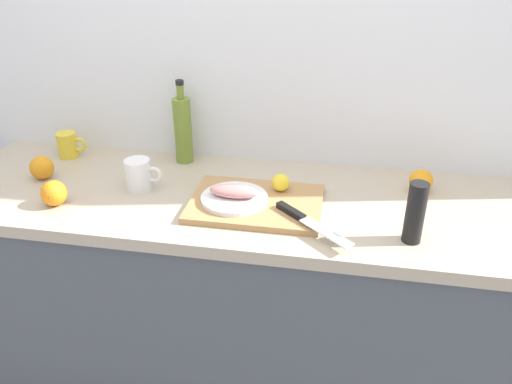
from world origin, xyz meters
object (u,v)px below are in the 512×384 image
Objects in this scene: cutting_board at (256,203)px; lemon_0 at (281,182)px; chef_knife at (303,219)px; pepper_mill at (415,213)px; white_plate at (234,198)px; coffee_mug_0 at (68,145)px; olive_oil_bottle at (183,129)px; coffee_mug_1 at (139,175)px; fish_fillet at (234,191)px; orange_0 at (54,193)px.

lemon_0 is (0.07, 0.08, 0.04)m from cutting_board.
chef_knife is 0.31m from pepper_mill.
white_plate is at bearing -169.86° from cutting_board.
pepper_mill is (1.21, -0.36, 0.04)m from coffee_mug_0.
olive_oil_bottle is (-0.47, 0.38, 0.10)m from chef_knife.
pepper_mill is at bearing -13.96° from cutting_board.
coffee_mug_1 is at bearing 169.97° from white_plate.
chef_knife is 0.57m from coffee_mug_1.
chef_knife is at bearing -21.02° from fish_fillet.
white_plate is 0.68× the size of olive_oil_bottle.
cutting_board is 3.62× the size of coffee_mug_0.
cutting_board is at bearing -18.26° from coffee_mug_0.
cutting_board is at bearing 10.14° from fish_fillet.
orange_0 is (-0.68, -0.18, -0.01)m from lemon_0.
olive_oil_bottle is 2.45× the size of coffee_mug_1.
lemon_0 is 0.44m from pepper_mill.
chef_knife is at bearing -63.24° from lemon_0.
olive_oil_bottle is at bearing 137.89° from cutting_board.
fish_fillet is at bearing -20.73° from coffee_mug_0.
white_plate is (-0.07, -0.01, 0.02)m from cutting_board.
olive_oil_bottle reaches higher than cutting_board.
pepper_mill is (1.07, -0.01, 0.05)m from orange_0.
coffee_mug_0 is at bearing 168.41° from lemon_0.
orange_0 is (-0.30, -0.39, -0.09)m from olive_oil_bottle.
orange_0 is 0.45× the size of pepper_mill.
cutting_board is at bearing -170.15° from chef_knife.
coffee_mug_0 is 0.63× the size of pepper_mill.
orange_0 is at bearing -68.26° from coffee_mug_0.
coffee_mug_0 reaches higher than white_plate.
cutting_board is 1.34× the size of olive_oil_bottle.
olive_oil_bottle reaches higher than white_plate.
pepper_mill is at bearing -11.02° from fish_fillet.
white_plate is 0.16m from lemon_0.
coffee_mug_1 reaches higher than white_plate.
coffee_mug_0 is 1.27m from pepper_mill.
olive_oil_bottle is at bearing 130.14° from fish_fillet.
olive_oil_bottle reaches higher than pepper_mill.
coffee_mug_1 is (-0.55, 0.14, 0.02)m from chef_knife.
cutting_board is 0.40m from coffee_mug_1.
white_plate is 0.34m from coffee_mug_1.
coffee_mug_0 is at bearing 111.74° from orange_0.
fish_fillet reaches higher than cutting_board.
olive_oil_bottle is at bearing 52.42° from orange_0.
fish_fillet is at bearing 9.11° from orange_0.
fish_fillet is 0.40m from olive_oil_bottle.
pepper_mill is at bearing -0.71° from orange_0.
cutting_board is 2.28× the size of pepper_mill.
chef_knife is 1.32× the size of pepper_mill.
fish_fillet is 1.38× the size of coffee_mug_0.
orange_0 is at bearing -170.89° from white_plate.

